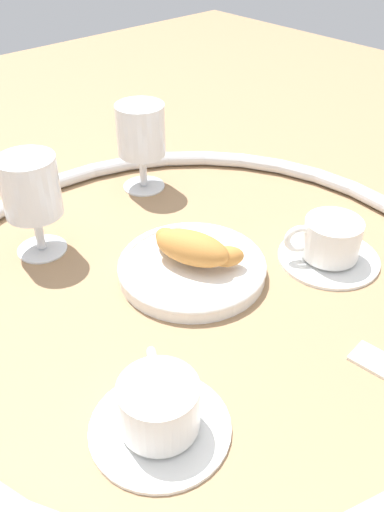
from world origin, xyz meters
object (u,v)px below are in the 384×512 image
at_px(juice_glass_left, 141,134).
at_px(juice_glass_right, 31,190).
at_px(pastry_plate, 192,268).
at_px(sugar_packet, 376,360).
at_px(coffee_cup_far, 159,411).
at_px(croissant_large, 193,248).
at_px(coffee_cup_near, 330,244).

bearing_deg(juice_glass_left, juice_glass_right, -77.82).
relative_size(pastry_plate, juice_glass_left, 1.37).
relative_size(pastry_plate, sugar_packet, 3.85).
distance_m(pastry_plate, juice_glass_left, 0.26).
distance_m(coffee_cup_far, juice_glass_left, 0.48).
xyz_separation_m(juice_glass_left, juice_glass_right, (0.05, -0.22, 0.00)).
bearing_deg(coffee_cup_far, pastry_plate, 130.39).
height_order(croissant_large, coffee_cup_near, croissant_large).
bearing_deg(pastry_plate, sugar_packet, 9.90).
bearing_deg(croissant_large, sugar_packet, 9.19).
xyz_separation_m(juice_glass_right, sugar_packet, (0.43, 0.16, -0.09)).
height_order(croissant_large, juice_glass_right, juice_glass_right).
height_order(croissant_large, juice_glass_left, juice_glass_left).
relative_size(coffee_cup_near, juice_glass_left, 0.97).
height_order(juice_glass_left, sugar_packet, juice_glass_left).
xyz_separation_m(pastry_plate, croissant_large, (-0.00, 0.00, 0.03)).
bearing_deg(juice_glass_left, croissant_large, -23.14).
xyz_separation_m(pastry_plate, sugar_packet, (0.25, 0.04, -0.01)).
height_order(croissant_large, sugar_packet, croissant_large).
xyz_separation_m(croissant_large, coffee_cup_far, (0.16, -0.19, -0.01)).
distance_m(pastry_plate, coffee_cup_near, 0.19).
bearing_deg(juice_glass_left, pastry_plate, -23.67).
height_order(juice_glass_left, juice_glass_right, same).
height_order(pastry_plate, coffee_cup_far, coffee_cup_far).
relative_size(coffee_cup_near, sugar_packet, 2.72).
bearing_deg(croissant_large, juice_glass_left, 156.86).
height_order(coffee_cup_far, juice_glass_left, juice_glass_left).
bearing_deg(coffee_cup_near, coffee_cup_far, -80.58).
bearing_deg(coffee_cup_far, juice_glass_right, 168.81).
relative_size(pastry_plate, coffee_cup_near, 1.41).
height_order(pastry_plate, juice_glass_right, juice_glass_right).
bearing_deg(juice_glass_left, coffee_cup_far, -36.40).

